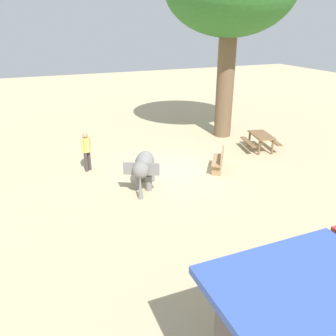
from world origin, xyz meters
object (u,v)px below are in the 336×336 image
Objects in this scene: wooden_bench at (219,160)px; picnic_table_near at (261,138)px; elephant at (144,167)px; person_handler at (86,149)px.

wooden_bench reaches higher than picnic_table_near.
picnic_table_near is at bearing 132.18° from elephant.
person_handler is (1.62, -2.37, 0.12)m from elephant.
elephant is 3.36m from wooden_bench.
picnic_table_near is at bearing -32.02° from wooden_bench.
elephant reaches higher than wooden_bench.
person_handler reaches higher than elephant.
wooden_bench is at bearing 122.85° from elephant.
elephant is 6.60m from picnic_table_near.
person_handler is at bearing 101.31° from wooden_bench.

